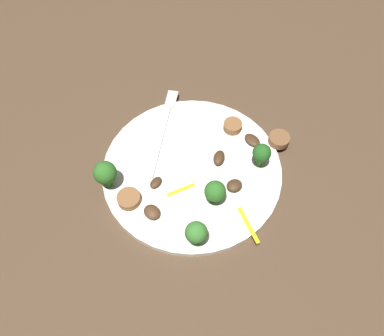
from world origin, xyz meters
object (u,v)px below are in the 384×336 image
Objects in this scene: plate at (192,170)px; broccoli_floret_2 at (262,153)px; broccoli_floret_0 at (215,192)px; broccoli_floret_1 at (105,173)px; mushroom_0 at (234,186)px; sausage_slice_1 at (233,126)px; mushroom_4 at (156,183)px; sausage_slice_0 at (279,139)px; mushroom_1 at (252,140)px; pepper_strip_0 at (249,225)px; fork at (165,125)px; broccoli_floret_3 at (196,233)px; sausage_slice_2 at (129,199)px; mushroom_2 at (152,212)px; mushroom_3 at (219,158)px; pepper_strip_1 at (179,189)px.

broccoli_floret_2 is at bearing -63.94° from plate.
plate is 0.07m from broccoli_floret_0.
mushroom_0 is at bearing -68.75° from broccoli_floret_1.
sausage_slice_1 reaches higher than mushroom_4.
mushroom_4 is (-0.15, 0.15, -0.00)m from sausage_slice_0.
mushroom_1 is at bearing -39.82° from plate.
mushroom_4 is 0.15m from pepper_strip_0.
fork is 0.21m from broccoli_floret_3.
sausage_slice_2 is at bearing 149.78° from mushroom_4.
sausage_slice_0 is at bearing -45.19° from mushroom_4.
mushroom_0 is 1.10× the size of mushroom_4.
mushroom_2 and mushroom_3 have the same top height.
broccoli_floret_3 is 0.14m from mushroom_3.
sausage_slice_0 is at bearing -15.62° from broccoli_floret_3.
sausage_slice_2 is (-0.13, 0.16, -0.02)m from broccoli_floret_2.
pepper_strip_1 is (-0.00, 0.06, -0.03)m from broccoli_floret_0.
sausage_slice_1 is at bearing 20.81° from mushroom_0.
broccoli_floret_2 is at bearing -15.39° from broccoli_floret_3.
sausage_slice_2 is (-0.05, 0.11, -0.02)m from broccoli_floret_0.
sausage_slice_0 is at bearing -50.44° from broccoli_floret_1.
plate is 0.06m from mushroom_4.
mushroom_1 reaches higher than pepper_strip_1.
sausage_slice_0 is 1.54× the size of mushroom_4.
broccoli_floret_2 reaches higher than mushroom_1.
mushroom_3 is (0.12, -0.10, -0.00)m from sausage_slice_2.
broccoli_floret_1 is (-0.14, 0.03, 0.03)m from fork.
broccoli_floret_0 reaches higher than plate.
mushroom_3 is at bearing 41.32° from pepper_strip_0.
pepper_strip_0 is (0.03, -0.17, -0.00)m from sausage_slice_2.
mushroom_0 is at bearing -134.36° from mushroom_3.
sausage_slice_1 is at bearing -15.98° from mushroom_2.
broccoli_floret_0 is 1.26× the size of sausage_slice_2.
mushroom_0 is 0.09m from mushroom_1.
mushroom_0 is (-0.11, 0.04, -0.00)m from sausage_slice_0.
broccoli_floret_2 reaches higher than broccoli_floret_0.
fork is 5.27× the size of sausage_slice_0.
mushroom_2 reaches higher than mushroom_1.
broccoli_floret_3 is at bearing -99.86° from sausage_slice_2.
fork is 0.11m from sausage_slice_1.
sausage_slice_0 and sausage_slice_2 have the same top height.
fork is at bearing 57.33° from pepper_strip_0.
mushroom_0 is (0.08, -0.13, -0.00)m from sausage_slice_2.
broccoli_floret_0 is at bearing 71.87° from pepper_strip_0.
fork is at bearing 18.03° from mushroom_4.
pepper_strip_0 is at bearing -97.89° from pepper_strip_1.
mushroom_3 is (-0.03, -0.11, 0.00)m from fork.
pepper_strip_1 is (-0.04, 0.08, -0.00)m from mushroom_0.
fork is at bearing 4.32° from sausage_slice_2.
sausage_slice_2 is (-0.18, 0.09, -0.00)m from sausage_slice_1.
broccoli_floret_0 is at bearing 157.59° from sausage_slice_0.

